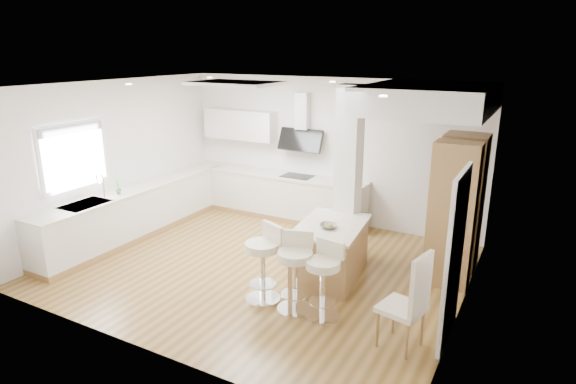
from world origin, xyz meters
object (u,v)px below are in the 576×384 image
Objects in this scene: bar_stool_a at (264,259)px; bar_stool_b at (295,268)px; peninsula at (330,251)px; dining_chair at (411,299)px; bar_stool_c at (324,276)px.

bar_stool_b is at bearing 19.94° from bar_stool_a.
peninsula is 1.37× the size of bar_stool_a.
dining_chair is at bearing -45.88° from peninsula.
peninsula is at bearing 117.47° from bar_stool_c.
peninsula is at bearing 72.69° from bar_stool_b.
dining_chair reaches higher than peninsula.
bar_stool_a is 0.50m from bar_stool_b.
bar_stool_a reaches higher than peninsula.
bar_stool_a is at bearing 159.62° from bar_stool_b.
peninsula is at bearing 153.16° from dining_chair.
bar_stool_c is (0.40, 0.01, -0.03)m from bar_stool_b.
bar_stool_b is (0.50, -0.03, -0.01)m from bar_stool_a.
bar_stool_a is at bearing -172.87° from dining_chair.
peninsula is 1.10m from bar_stool_b.
dining_chair reaches higher than bar_stool_a.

